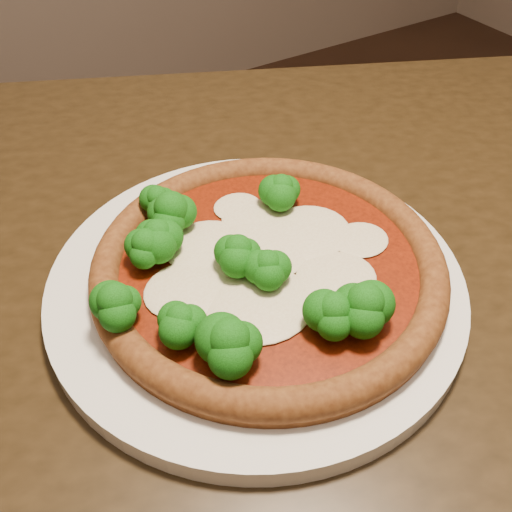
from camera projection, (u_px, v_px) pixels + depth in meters
dining_table at (336, 348)px, 0.56m from camera, size 1.53×1.32×0.75m
plate at (256, 282)px, 0.49m from camera, size 0.35×0.35×0.02m
pizza at (260, 265)px, 0.47m from camera, size 0.30×0.30×0.06m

